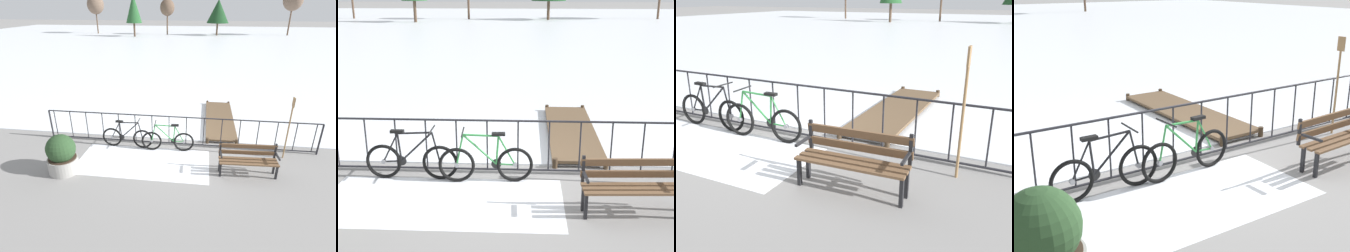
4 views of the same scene
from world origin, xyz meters
TOP-DOWN VIEW (x-y plane):
  - ground_plane at (0.00, 0.00)m, footprint 160.00×160.00m
  - snow_patch at (-0.93, -1.20)m, footprint 4.00×1.83m
  - railing_fence at (0.00, 0.00)m, footprint 9.06×0.06m
  - bicycle_near_railing at (-0.28, -0.39)m, footprint 1.71×0.52m
  - bicycle_second at (-1.65, -0.32)m, footprint 1.71×0.52m
  - park_bench at (2.11, -1.37)m, footprint 1.62×0.56m
  - planter_with_shrub at (-3.07, -1.98)m, footprint 0.84×0.84m
  - oar_upright at (3.37, -0.37)m, footprint 0.04×0.16m
  - wooden_dock at (1.51, 2.28)m, footprint 1.10×4.06m

SIDE VIEW (x-z plane):
  - ground_plane at x=0.00m, z-range 0.00..0.00m
  - snow_patch at x=-0.93m, z-range 0.00..0.01m
  - wooden_dock at x=1.51m, z-range 0.02..0.22m
  - bicycle_near_railing at x=-0.28m, z-range -0.12..0.86m
  - bicycle_second at x=-1.65m, z-range -0.12..0.86m
  - park_bench at x=2.11m, z-range 0.07..0.96m
  - planter_with_shrub at x=-3.07m, z-range -0.03..1.12m
  - railing_fence at x=0.00m, z-range 0.02..1.09m
  - oar_upright at x=3.37m, z-range 0.15..2.13m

